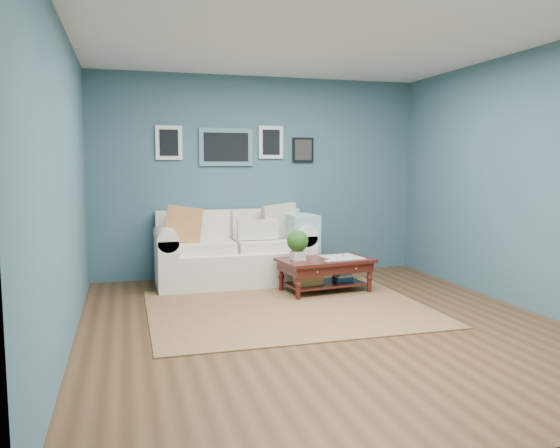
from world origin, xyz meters
name	(u,v)px	position (x,y,z in m)	size (l,w,h in m)	color
room_shell	(321,182)	(-0.01, 0.06, 1.36)	(5.00, 5.02, 2.70)	brown
area_rug	(288,308)	(-0.16, 0.62, 0.01)	(2.89, 2.31, 0.01)	brown
loveseat	(240,250)	(-0.38, 2.03, 0.42)	(2.01, 0.91, 1.03)	white
coffee_table	(321,265)	(0.43, 1.23, 0.33)	(1.15, 0.76, 0.75)	black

